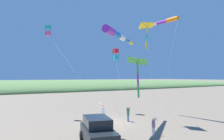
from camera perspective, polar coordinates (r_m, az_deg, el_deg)
The scene contains 12 objects.
ground_plane at distance 21.75m, azimuth -0.23°, elevation -14.32°, with size 600.00×600.00×0.00m, color #756654.
dune_ridge_grassy at distance 74.44m, azimuth -21.32°, elevation -5.36°, with size 28.00×240.00×7.08m, color #567A42.
parked_car at distance 14.85m, azimuth -3.98°, elevation -16.43°, with size 4.60×2.81×1.85m.
person_adult_flyer at distance 22.17m, azimuth -2.49°, elevation -11.26°, with size 0.55×0.66×1.96m.
person_child_green_jacket at distance 17.54m, azimuth 11.41°, elevation -14.71°, with size 0.45×0.36×1.43m.
person_child_grey_jacket at distance 22.16m, azimuth 4.46°, elevation -11.83°, with size 0.55×0.49×1.56m.
kite_windsock_magenta_far_left at distance 26.36m, azimuth 13.88°, elevation 12.75°, with size 7.91×5.35×11.61m.
kite_delta_teal_far_right at distance 21.97m, azimuth 9.67°, elevation 12.07°, with size 3.64×2.03×10.31m.
kite_box_white_trailing at distance 27.40m, azimuth 1.02°, elevation 4.36°, with size 5.54×1.93×8.40m.
kite_windsock_striped_overhead at distance 19.73m, azimuth 1.47°, elevation 9.64°, with size 8.84×6.40×9.00m.
kite_box_small_distant at distance 26.07m, azimuth -17.24°, elevation 10.43°, with size 12.98×3.26×10.83m.
kite_delta_checkered_midright at distance 14.67m, azimuth 7.15°, elevation 2.42°, with size 2.99×3.04×6.20m.
Camera 1 is at (18.57, -10.30, 4.69)m, focal length 33.06 mm.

